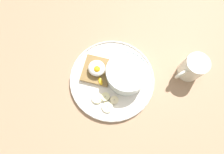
{
  "coord_description": "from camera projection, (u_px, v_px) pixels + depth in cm",
  "views": [
    {
      "loc": [
        -10.09,
        14.15,
        60.18
      ],
      "look_at": [
        0.0,
        0.0,
        5.0
      ],
      "focal_mm": 28.0,
      "sensor_mm": 36.0,
      "label": 1
    }
  ],
  "objects": [
    {
      "name": "toast_slice",
      "position": [
        97.0,
        70.0,
        0.6
      ],
      "size": [
        12.56,
        12.56,
        1.51
      ],
      "color": "olive",
      "rests_on": "plate"
    },
    {
      "name": "banana_slice_left",
      "position": [
        108.0,
        107.0,
        0.56
      ],
      "size": [
        4.7,
        4.74,
        1.44
      ],
      "color": "#FAF1BB",
      "rests_on": "plate"
    },
    {
      "name": "banana_slice_front",
      "position": [
        105.0,
        97.0,
        0.57
      ],
      "size": [
        4.02,
        4.01,
        1.34
      ],
      "color": "beige",
      "rests_on": "plate"
    },
    {
      "name": "banana_slice_right",
      "position": [
        114.0,
        100.0,
        0.57
      ],
      "size": [
        3.98,
        3.98,
        1.42
      ],
      "color": "beige",
      "rests_on": "plate"
    },
    {
      "name": "banana_slice_back",
      "position": [
        97.0,
        98.0,
        0.57
      ],
      "size": [
        4.4,
        4.43,
        1.07
      ],
      "color": "beige",
      "rests_on": "plate"
    },
    {
      "name": "oatmeal_bowl",
      "position": [
        127.0,
        74.0,
        0.57
      ],
      "size": [
        13.47,
        13.47,
        6.74
      ],
      "color": "white",
      "rests_on": "plate"
    },
    {
      "name": "plate",
      "position": [
        112.0,
        79.0,
        0.6
      ],
      "size": [
        29.05,
        29.05,
        1.6
      ],
      "color": "silver",
      "rests_on": "ground_plane"
    },
    {
      "name": "poached_egg",
      "position": [
        97.0,
        68.0,
        0.58
      ],
      "size": [
        7.74,
        6.71,
        3.58
      ],
      "color": "white",
      "rests_on": "toast_slice"
    },
    {
      "name": "ground_plane",
      "position": [
        112.0,
        80.0,
        0.62
      ],
      "size": [
        120.0,
        120.0,
        2.0
      ],
      "primitive_type": "cube",
      "color": "#9C775B",
      "rests_on": "ground"
    },
    {
      "name": "coffee_mug",
      "position": [
        192.0,
        68.0,
        0.57
      ],
      "size": [
        7.39,
        10.34,
        8.74
      ],
      "color": "silver",
      "rests_on": "ground_plane"
    }
  ]
}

